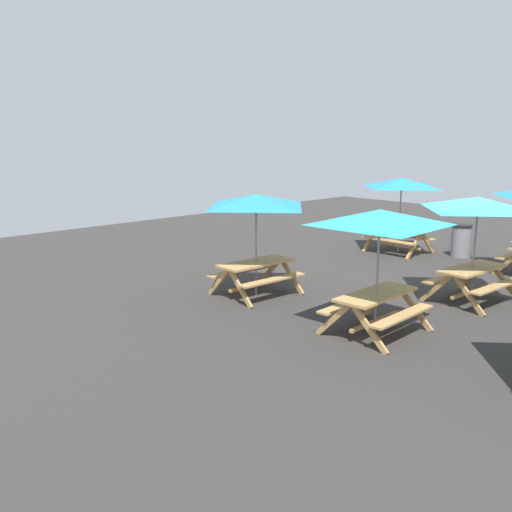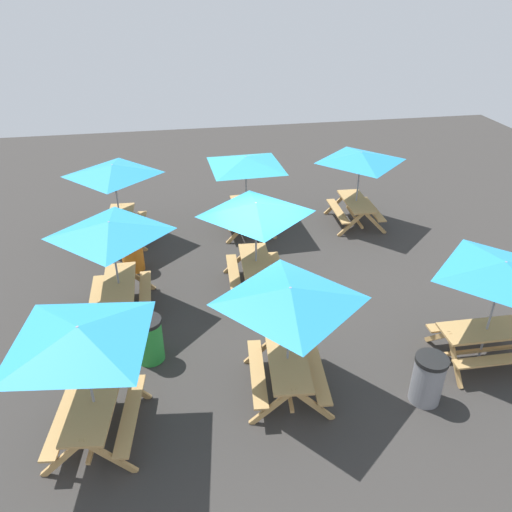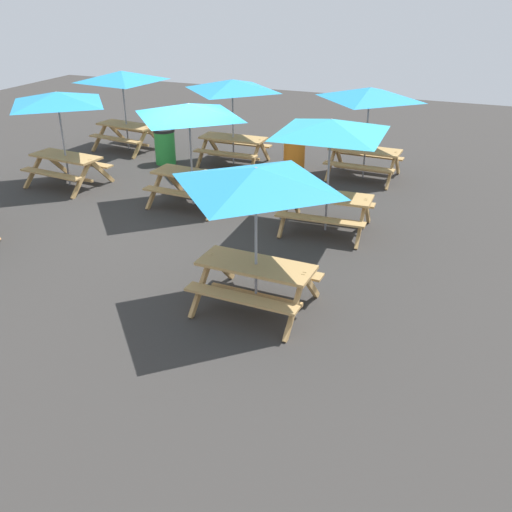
% 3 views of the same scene
% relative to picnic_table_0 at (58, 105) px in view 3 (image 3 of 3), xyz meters
% --- Properties ---
extents(ground_plane, '(29.79, 29.79, 0.00)m').
position_rel_picnic_table_0_xyz_m(ground_plane, '(3.30, -0.29, -1.99)').
color(ground_plane, '#33302D').
rests_on(ground_plane, ground).
extents(picnic_table_0, '(2.19, 2.19, 2.34)m').
position_rel_picnic_table_0_xyz_m(picnic_table_0, '(0.00, 0.00, 0.00)').
color(picnic_table_0, tan).
rests_on(picnic_table_0, ground).
extents(picnic_table_1, '(2.11, 2.11, 2.34)m').
position_rel_picnic_table_0_xyz_m(picnic_table_1, '(3.53, -0.05, 0.00)').
color(picnic_table_1, tan).
rests_on(picnic_table_1, ground).
extents(picnic_table_2, '(2.08, 2.08, 2.34)m').
position_rel_picnic_table_0_xyz_m(picnic_table_2, '(6.56, -3.70, 0.00)').
color(picnic_table_2, tan).
rests_on(picnic_table_2, ground).
extents(picnic_table_4, '(2.81, 2.81, 2.34)m').
position_rel_picnic_table_0_xyz_m(picnic_table_4, '(-0.47, 3.37, 0.00)').
color(picnic_table_4, tan).
rests_on(picnic_table_4, ground).
extents(picnic_table_5, '(2.02, 2.02, 2.34)m').
position_rel_picnic_table_0_xyz_m(picnic_table_5, '(3.11, 3.18, 0.00)').
color(picnic_table_5, tan).
rests_on(picnic_table_5, ground).
extents(picnic_table_6, '(2.08, 2.08, 2.34)m').
position_rel_picnic_table_0_xyz_m(picnic_table_6, '(6.73, 3.36, 0.00)').
color(picnic_table_6, tan).
rests_on(picnic_table_6, ground).
extents(picnic_table_7, '(2.83, 2.83, 2.34)m').
position_rel_picnic_table_0_xyz_m(picnic_table_7, '(6.75, -0.33, 0.00)').
color(picnic_table_7, tan).
rests_on(picnic_table_7, ground).
extents(trash_bin_orange, '(0.59, 0.59, 0.98)m').
position_rel_picnic_table_0_xyz_m(trash_bin_orange, '(4.95, 2.97, -1.49)').
color(trash_bin_orange, orange).
rests_on(trash_bin_orange, ground).
extents(trash_bin_green, '(0.59, 0.59, 0.98)m').
position_rel_picnic_table_0_xyz_m(trash_bin_green, '(1.32, 2.52, -1.49)').
color(trash_bin_green, green).
rests_on(trash_bin_green, ground).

